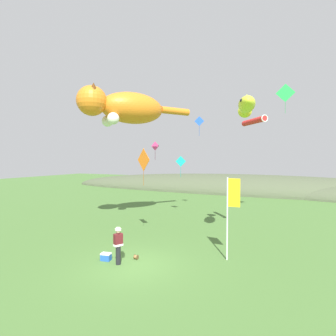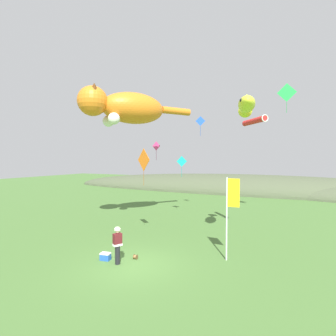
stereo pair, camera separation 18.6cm
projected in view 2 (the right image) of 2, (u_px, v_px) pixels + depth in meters
name	position (u px, v px, depth m)	size (l,w,h in m)	color
ground_plane	(132.00, 266.00, 12.36)	(120.00, 120.00, 0.00)	#477033
distant_hill_ridge	(266.00, 193.00, 38.34)	(63.70, 11.95, 5.41)	#4C563D
festival_attendant	(117.00, 244.00, 12.51)	(0.42, 0.49, 1.77)	black
kite_spool	(135.00, 257.00, 13.15)	(0.17, 0.23, 0.23)	olive
picnic_cooler	(105.00, 256.00, 13.04)	(0.54, 0.40, 0.36)	blue
festival_banner_pole	(230.00, 206.00, 12.88)	(0.66, 0.08, 4.14)	silver
kite_giant_cat	(125.00, 108.00, 19.98)	(6.17, 7.93, 2.83)	orange
kite_fish_windsock	(246.00, 106.00, 14.27)	(1.43, 3.18, 0.95)	yellow
kite_tube_streamer	(254.00, 121.00, 16.32)	(1.78, 2.12, 0.44)	red
kite_diamond_orange	(144.00, 160.00, 16.40)	(1.26, 0.71, 2.33)	orange
kite_diamond_teal	(182.00, 162.00, 23.06)	(0.95, 0.07, 1.85)	#19BFBF
kite_diamond_blue	(200.00, 121.00, 23.80)	(0.86, 0.22, 1.78)	blue
kite_diamond_pink	(156.00, 146.00, 24.73)	(0.87, 0.12, 1.78)	#E53F8C
kite_diamond_green	(287.00, 93.00, 20.79)	(1.45, 0.16, 2.36)	green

